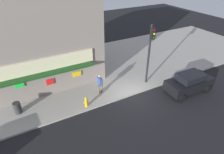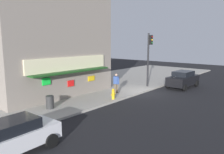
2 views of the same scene
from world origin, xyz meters
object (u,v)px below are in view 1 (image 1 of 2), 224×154
at_px(fire_hydrant, 86,102).
at_px(trash_can, 17,108).
at_px(traffic_light, 150,48).
at_px(pedestrian, 100,83).
at_px(parked_car_black, 189,82).

distance_m(fire_hydrant, trash_can, 5.05).
relative_size(traffic_light, trash_can, 6.06).
bearing_deg(pedestrian, trash_can, 174.31).
distance_m(traffic_light, parked_car_black, 4.56).
xyz_separation_m(fire_hydrant, trash_can, (-4.74, 1.74, 0.03)).
height_order(traffic_light, pedestrian, traffic_light).
relative_size(pedestrian, parked_car_black, 0.42).
xyz_separation_m(fire_hydrant, pedestrian, (1.71, 1.10, 0.57)).
bearing_deg(traffic_light, parked_car_black, -46.95).
relative_size(fire_hydrant, trash_can, 0.96).
bearing_deg(pedestrian, traffic_light, -7.65).
height_order(fire_hydrant, trash_can, trash_can).
relative_size(trash_can, parked_car_black, 0.21).
bearing_deg(fire_hydrant, trash_can, 159.87).
distance_m(trash_can, pedestrian, 6.51).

